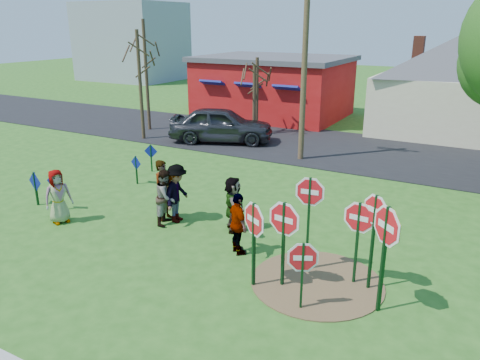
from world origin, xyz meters
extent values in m
plane|color=#285D1A|center=(0.00, 0.00, 0.00)|extent=(120.00, 120.00, 0.00)
cube|color=black|center=(0.00, 11.50, 0.02)|extent=(120.00, 7.50, 0.04)
cylinder|color=brown|center=(4.50, -1.00, 0.01)|extent=(3.20, 3.20, 0.03)
cube|color=#A81110|center=(-5.50, 18.00, 1.80)|extent=(9.00, 7.00, 3.60)
cube|color=#4C4C51|center=(-5.50, 18.00, 3.75)|extent=(9.40, 7.40, 0.30)
cube|color=navy|center=(-8.00, 14.40, 2.40)|extent=(1.60, 0.78, 0.45)
cube|color=navy|center=(-5.50, 14.40, 2.40)|extent=(1.60, 0.78, 0.45)
cube|color=navy|center=(-3.00, 14.40, 2.40)|extent=(1.60, 0.78, 0.45)
cube|color=beige|center=(5.50, 18.00, 1.60)|extent=(8.00, 7.00, 3.20)
pyramid|color=#4C4C51|center=(5.50, 18.00, 5.40)|extent=(9.40, 9.40, 2.20)
cube|color=brown|center=(3.50, 17.00, 4.60)|extent=(0.55, 0.55, 1.40)
cube|color=#8C939E|center=(-28.00, 30.00, 4.00)|extent=(10.00, 8.00, 8.00)
cube|color=#0E3416|center=(3.21, -1.85, 1.06)|extent=(0.09, 0.09, 2.11)
cylinder|color=white|center=(3.21, -1.85, 1.71)|extent=(0.96, 0.58, 1.10)
cylinder|color=red|center=(3.21, -1.85, 1.71)|extent=(0.83, 0.50, 0.95)
cube|color=white|center=(3.21, -1.85, 1.71)|extent=(0.42, 0.25, 0.14)
cube|color=#0E3416|center=(4.04, -0.53, 1.24)|extent=(0.06, 0.07, 2.47)
cylinder|color=white|center=(4.04, -0.53, 2.11)|extent=(0.98, 0.14, 0.99)
cylinder|color=red|center=(4.04, -0.53, 2.11)|extent=(0.85, 0.13, 0.85)
cube|color=white|center=(4.04, -0.53, 2.11)|extent=(0.43, 0.06, 0.12)
cylinder|color=gold|center=(4.04, -0.53, 2.11)|extent=(0.98, 0.14, 0.99)
cube|color=#0E3416|center=(5.65, -0.66, 1.18)|extent=(0.08, 0.08, 2.36)
cylinder|color=white|center=(5.65, -0.66, 2.00)|extent=(0.85, 0.54, 0.99)
cylinder|color=red|center=(5.65, -0.66, 2.00)|extent=(0.74, 0.47, 0.86)
cube|color=white|center=(5.65, -0.66, 2.00)|extent=(0.37, 0.24, 0.12)
cube|color=#0E3416|center=(5.27, -0.56, 1.04)|extent=(0.06, 0.07, 2.07)
cylinder|color=white|center=(5.27, -0.56, 1.70)|extent=(1.01, 0.12, 1.02)
cylinder|color=red|center=(5.27, -0.56, 1.70)|extent=(0.87, 0.11, 0.88)
cube|color=white|center=(5.27, -0.56, 1.70)|extent=(0.45, 0.05, 0.13)
cylinder|color=gold|center=(5.27, -0.56, 1.70)|extent=(1.01, 0.12, 1.02)
cube|color=#0E3416|center=(4.55, -2.19, 0.79)|extent=(0.07, 0.08, 1.58)
cylinder|color=white|center=(4.55, -2.19, 1.25)|extent=(0.84, 0.42, 0.93)
cylinder|color=red|center=(4.55, -2.19, 1.25)|extent=(0.73, 0.37, 0.80)
cube|color=white|center=(4.55, -2.19, 1.25)|extent=(0.37, 0.18, 0.12)
cube|color=#0E3416|center=(6.06, -1.45, 1.22)|extent=(0.10, 0.10, 2.44)
cylinder|color=white|center=(6.06, -1.45, 2.01)|extent=(0.89, 0.81, 1.18)
cylinder|color=red|center=(6.06, -1.45, 2.01)|extent=(0.77, 0.71, 1.02)
cube|color=white|center=(6.06, -1.45, 2.01)|extent=(0.39, 0.36, 0.15)
cylinder|color=gold|center=(6.06, -1.45, 2.01)|extent=(0.88, 0.81, 1.18)
cube|color=#0E3416|center=(3.80, -1.51, 1.06)|extent=(0.07, 0.08, 2.12)
cylinder|color=white|center=(3.80, -1.51, 1.72)|extent=(1.10, 0.18, 1.11)
cylinder|color=red|center=(3.80, -1.51, 1.72)|extent=(0.95, 0.16, 0.95)
cube|color=white|center=(3.80, -1.51, 1.72)|extent=(0.48, 0.08, 0.14)
cube|color=#0E3416|center=(-5.70, -0.79, 0.59)|extent=(0.06, 0.07, 1.17)
cube|color=navy|center=(-5.70, -0.79, 0.84)|extent=(0.70, 0.12, 0.71)
cube|color=#0E3416|center=(-4.71, -0.79, 0.66)|extent=(0.06, 0.06, 1.31)
cube|color=navy|center=(-4.71, -0.79, 1.02)|extent=(0.62, 0.10, 0.62)
cube|color=#0E3416|center=(-4.17, 2.58, 0.56)|extent=(0.05, 0.06, 1.12)
cube|color=navy|center=(-4.17, 2.58, 0.85)|extent=(0.56, 0.12, 0.57)
cube|color=#0E3416|center=(-4.70, 4.14, 0.58)|extent=(0.06, 0.07, 1.16)
cube|color=navy|center=(-4.70, 4.14, 0.88)|extent=(0.58, 0.17, 0.59)
imported|color=#475B91|center=(-3.83, -1.43, 0.86)|extent=(0.82, 0.99, 1.72)
imported|color=#207166|center=(-1.13, 0.37, 0.97)|extent=(0.53, 0.75, 1.95)
imported|color=brown|center=(-0.84, 0.13, 0.87)|extent=(0.86, 0.99, 1.74)
imported|color=#2D2D31|center=(-0.64, 0.40, 0.93)|extent=(0.88, 1.30, 1.87)
imported|color=#512F5A|center=(2.09, -0.58, 0.87)|extent=(1.06, 0.96, 1.73)
imported|color=#194B24|center=(1.23, 0.64, 0.85)|extent=(1.34, 1.57, 1.71)
imported|color=#2E2F33|center=(-4.72, 9.90, 0.95)|extent=(5.73, 3.93, 1.81)
cylinder|color=#4C3823|center=(0.13, 8.86, 4.05)|extent=(0.25, 0.25, 8.10)
cylinder|color=#382819|center=(-9.97, 10.45, 3.08)|extent=(0.18, 0.18, 6.17)
cylinder|color=#382819|center=(-4.01, 12.54, 2.10)|extent=(0.18, 0.18, 4.20)
cylinder|color=#382819|center=(-8.78, 8.50, 2.83)|extent=(0.18, 0.18, 5.65)
cylinder|color=#382819|center=(-3.96, 12.14, 1.92)|extent=(0.18, 0.18, 3.84)
camera|label=1|loc=(7.65, -10.59, 5.98)|focal=35.00mm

